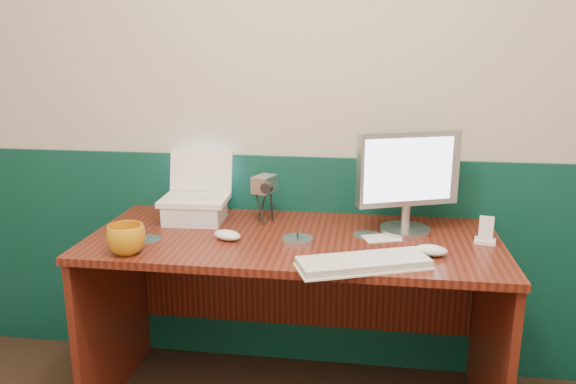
% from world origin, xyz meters
% --- Properties ---
extents(back_wall, '(3.50, 0.04, 2.50)m').
position_xyz_m(back_wall, '(0.00, 1.75, 1.25)').
color(back_wall, beige).
rests_on(back_wall, ground).
extents(wainscot, '(3.48, 0.02, 1.00)m').
position_xyz_m(wainscot, '(0.00, 1.74, 0.50)').
color(wainscot, '#073329').
rests_on(wainscot, ground).
extents(desk, '(1.60, 0.70, 0.75)m').
position_xyz_m(desk, '(-0.12, 1.38, 0.38)').
color(desk, '#3E140B').
rests_on(desk, ground).
extents(laptop_riser, '(0.25, 0.21, 0.08)m').
position_xyz_m(laptop_riser, '(-0.56, 1.52, 0.79)').
color(laptop_riser, white).
rests_on(laptop_riser, desk).
extents(laptop, '(0.29, 0.22, 0.23)m').
position_xyz_m(laptop, '(-0.56, 1.52, 0.95)').
color(laptop, white).
rests_on(laptop, laptop_riser).
extents(monitor, '(0.43, 0.26, 0.41)m').
position_xyz_m(monitor, '(0.32, 1.50, 0.96)').
color(monitor, '#B2B2B7').
rests_on(monitor, desk).
extents(keyboard, '(0.46, 0.30, 0.03)m').
position_xyz_m(keyboard, '(0.16, 1.10, 0.76)').
color(keyboard, silver).
rests_on(keyboard, desk).
extents(mouse_right, '(0.13, 0.08, 0.04)m').
position_xyz_m(mouse_right, '(0.39, 1.25, 0.77)').
color(mouse_right, white).
rests_on(mouse_right, desk).
extents(mouse_left, '(0.13, 0.11, 0.04)m').
position_xyz_m(mouse_left, '(-0.37, 1.31, 0.77)').
color(mouse_left, white).
rests_on(mouse_left, desk).
extents(mug, '(0.14, 0.14, 0.11)m').
position_xyz_m(mug, '(-0.69, 1.11, 0.80)').
color(mug, orange).
rests_on(mug, desk).
extents(camcorder, '(0.13, 0.15, 0.20)m').
position_xyz_m(camcorder, '(-0.26, 1.55, 0.85)').
color(camcorder, silver).
rests_on(camcorder, desk).
extents(cd_spindle, '(0.12, 0.12, 0.02)m').
position_xyz_m(cd_spindle, '(-0.09, 1.30, 0.76)').
color(cd_spindle, silver).
rests_on(cd_spindle, desk).
extents(cd_loose_a, '(0.11, 0.11, 0.00)m').
position_xyz_m(cd_loose_a, '(-0.68, 1.27, 0.75)').
color(cd_loose_a, '#B3B9C3').
rests_on(cd_loose_a, desk).
extents(cd_loose_b, '(0.11, 0.11, 0.00)m').
position_xyz_m(cd_loose_b, '(0.17, 1.44, 0.75)').
color(cd_loose_b, silver).
rests_on(cd_loose_b, desk).
extents(pen, '(0.13, 0.03, 0.01)m').
position_xyz_m(pen, '(0.37, 1.28, 0.75)').
color(pen, black).
rests_on(pen, desk).
extents(papers, '(0.16, 0.13, 0.00)m').
position_xyz_m(papers, '(0.22, 1.41, 0.75)').
color(papers, white).
rests_on(papers, desk).
extents(dock, '(0.09, 0.07, 0.01)m').
position_xyz_m(dock, '(0.61, 1.41, 0.76)').
color(dock, white).
rests_on(dock, desk).
extents(music_player, '(0.06, 0.04, 0.09)m').
position_xyz_m(music_player, '(0.61, 1.41, 0.81)').
color(music_player, silver).
rests_on(music_player, dock).
extents(pda, '(0.11, 0.13, 0.01)m').
position_xyz_m(pda, '(0.36, 1.21, 0.76)').
color(pda, black).
rests_on(pda, desk).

